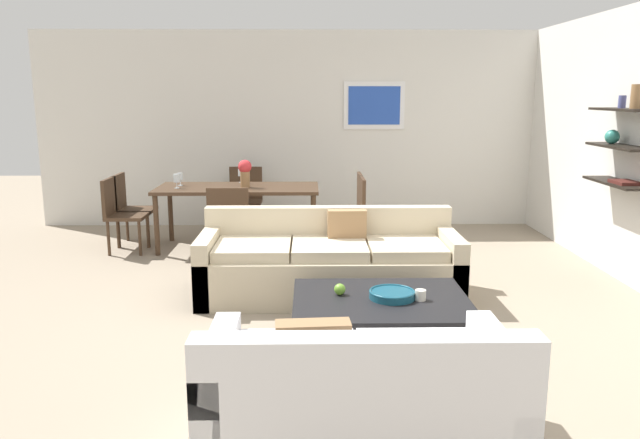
{
  "coord_description": "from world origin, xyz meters",
  "views": [
    {
      "loc": [
        -0.12,
        -5.16,
        1.85
      ],
      "look_at": [
        -0.03,
        0.2,
        0.75
      ],
      "focal_mm": 34.58,
      "sensor_mm": 36.0,
      "label": 1
    }
  ],
  "objects_px": {
    "dining_table": "(238,192)",
    "dining_chair_head": "(245,196)",
    "apple_on_coffee_table": "(340,289)",
    "dining_chair_foot": "(230,221)",
    "dining_chair_right_far": "(351,204)",
    "wine_glass_head": "(241,173)",
    "dining_chair_left_far": "(129,204)",
    "loveseat_white": "(359,400)",
    "centerpiece_vase": "(245,171)",
    "dining_chair_right_near": "(353,209)",
    "dining_chair_left_near": "(120,210)",
    "wine_glass_left_far": "(180,177)",
    "decorative_bowl": "(392,294)",
    "candle_jar": "(421,295)",
    "coffee_table": "(381,323)",
    "wine_glass_left_near": "(177,179)",
    "sofa_beige": "(329,265)"
  },
  "relations": [
    {
      "from": "candle_jar",
      "to": "wine_glass_head",
      "type": "xyz_separation_m",
      "value": [
        -1.67,
        3.47,
        0.45
      ]
    },
    {
      "from": "wine_glass_left_far",
      "to": "wine_glass_head",
      "type": "bearing_deg",
      "value": 20.32
    },
    {
      "from": "loveseat_white",
      "to": "wine_glass_left_near",
      "type": "distance_m",
      "value": 4.71
    },
    {
      "from": "dining_table",
      "to": "wine_glass_left_far",
      "type": "xyz_separation_m",
      "value": [
        -0.71,
        0.11,
        0.18
      ]
    },
    {
      "from": "wine_glass_head",
      "to": "dining_chair_right_near",
      "type": "bearing_deg",
      "value": -22.2
    },
    {
      "from": "dining_chair_right_near",
      "to": "dining_chair_left_near",
      "type": "xyz_separation_m",
      "value": [
        -2.75,
        0.0,
        0.0
      ]
    },
    {
      "from": "dining_chair_right_far",
      "to": "loveseat_white",
      "type": "bearing_deg",
      "value": -93.18
    },
    {
      "from": "decorative_bowl",
      "to": "dining_table",
      "type": "distance_m",
      "value": 3.4
    },
    {
      "from": "dining_chair_left_far",
      "to": "wine_glass_head",
      "type": "height_order",
      "value": "wine_glass_head"
    },
    {
      "from": "coffee_table",
      "to": "apple_on_coffee_table",
      "type": "bearing_deg",
      "value": 163.88
    },
    {
      "from": "dining_chair_left_far",
      "to": "dining_chair_head",
      "type": "xyz_separation_m",
      "value": [
        1.37,
        0.64,
        0.0
      ]
    },
    {
      "from": "dining_table",
      "to": "dining_chair_head",
      "type": "distance_m",
      "value": 0.85
    },
    {
      "from": "wine_glass_left_far",
      "to": "candle_jar",
      "type": "bearing_deg",
      "value": -53.51
    },
    {
      "from": "dining_chair_right_far",
      "to": "apple_on_coffee_table",
      "type": "bearing_deg",
      "value": -95.18
    },
    {
      "from": "wine_glass_head",
      "to": "dining_chair_head",
      "type": "bearing_deg",
      "value": 90.0
    },
    {
      "from": "coffee_table",
      "to": "centerpiece_vase",
      "type": "xyz_separation_m",
      "value": [
        -1.29,
        3.0,
        0.75
      ]
    },
    {
      "from": "candle_jar",
      "to": "wine_glass_left_near",
      "type": "height_order",
      "value": "wine_glass_left_near"
    },
    {
      "from": "centerpiece_vase",
      "to": "sofa_beige",
      "type": "bearing_deg",
      "value": -62.09
    },
    {
      "from": "apple_on_coffee_table",
      "to": "dining_chair_left_far",
      "type": "xyz_separation_m",
      "value": [
        -2.46,
        3.16,
        0.08
      ]
    },
    {
      "from": "sofa_beige",
      "to": "apple_on_coffee_table",
      "type": "bearing_deg",
      "value": -87.89
    },
    {
      "from": "dining_chair_right_near",
      "to": "dining_chair_foot",
      "type": "bearing_deg",
      "value": -154.94
    },
    {
      "from": "wine_glass_left_near",
      "to": "decorative_bowl",
      "type": "bearing_deg",
      "value": -53.63
    },
    {
      "from": "loveseat_white",
      "to": "centerpiece_vase",
      "type": "xyz_separation_m",
      "value": [
        -1.02,
        4.36,
        0.65
      ]
    },
    {
      "from": "apple_on_coffee_table",
      "to": "dining_chair_foot",
      "type": "height_order",
      "value": "dining_chair_foot"
    },
    {
      "from": "loveseat_white",
      "to": "wine_glass_left_near",
      "type": "relative_size",
      "value": 9.47
    },
    {
      "from": "apple_on_coffee_table",
      "to": "wine_glass_head",
      "type": "height_order",
      "value": "wine_glass_head"
    },
    {
      "from": "dining_chair_left_near",
      "to": "dining_chair_left_far",
      "type": "bearing_deg",
      "value": 90.0
    },
    {
      "from": "candle_jar",
      "to": "loveseat_white",
      "type": "bearing_deg",
      "value": -112.66
    },
    {
      "from": "decorative_bowl",
      "to": "dining_chair_right_far",
      "type": "height_order",
      "value": "dining_chair_right_far"
    },
    {
      "from": "dining_chair_right_near",
      "to": "wine_glass_head",
      "type": "bearing_deg",
      "value": 157.8
    },
    {
      "from": "wine_glass_left_far",
      "to": "wine_glass_head",
      "type": "relative_size",
      "value": 0.93
    },
    {
      "from": "dining_chair_right_near",
      "to": "dining_chair_left_far",
      "type": "bearing_deg",
      "value": 172.02
    },
    {
      "from": "dining_chair_right_near",
      "to": "dining_chair_left_near",
      "type": "height_order",
      "value": "same"
    },
    {
      "from": "dining_table",
      "to": "wine_glass_left_far",
      "type": "height_order",
      "value": "wine_glass_left_far"
    },
    {
      "from": "loveseat_white",
      "to": "coffee_table",
      "type": "height_order",
      "value": "loveseat_white"
    },
    {
      "from": "decorative_bowl",
      "to": "candle_jar",
      "type": "xyz_separation_m",
      "value": [
        0.2,
        -0.05,
        0.01
      ]
    },
    {
      "from": "dining_chair_left_far",
      "to": "wine_glass_left_far",
      "type": "distance_m",
      "value": 0.76
    },
    {
      "from": "dining_chair_right_far",
      "to": "decorative_bowl",
      "type": "bearing_deg",
      "value": -88.39
    },
    {
      "from": "apple_on_coffee_table",
      "to": "dining_chair_head",
      "type": "height_order",
      "value": "dining_chair_head"
    },
    {
      "from": "dining_chair_right_near",
      "to": "wine_glass_left_far",
      "type": "bearing_deg",
      "value": 171.84
    },
    {
      "from": "candle_jar",
      "to": "dining_table",
      "type": "xyz_separation_m",
      "value": [
        -1.67,
        3.1,
        0.26
      ]
    },
    {
      "from": "candle_jar",
      "to": "dining_chair_foot",
      "type": "relative_size",
      "value": 0.09
    },
    {
      "from": "apple_on_coffee_table",
      "to": "dining_table",
      "type": "relative_size",
      "value": 0.04
    },
    {
      "from": "dining_table",
      "to": "apple_on_coffee_table",
      "type": "bearing_deg",
      "value": -69.91
    },
    {
      "from": "dining_chair_head",
      "to": "wine_glass_left_near",
      "type": "distance_m",
      "value": 1.23
    },
    {
      "from": "dining_table",
      "to": "wine_glass_left_near",
      "type": "relative_size",
      "value": 11.42
    },
    {
      "from": "dining_chair_right_far",
      "to": "dining_chair_right_near",
      "type": "xyz_separation_m",
      "value": [
        0.0,
        -0.39,
        0.0
      ]
    },
    {
      "from": "sofa_beige",
      "to": "dining_chair_head",
      "type": "distance_m",
      "value": 2.89
    },
    {
      "from": "sofa_beige",
      "to": "loveseat_white",
      "type": "height_order",
      "value": "same"
    },
    {
      "from": "dining_chair_right_far",
      "to": "wine_glass_head",
      "type": "xyz_separation_m",
      "value": [
        -1.37,
        0.18,
        0.36
      ]
    }
  ]
}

